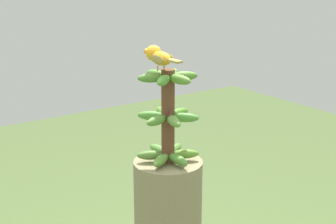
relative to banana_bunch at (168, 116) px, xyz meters
name	(u,v)px	position (x,y,z in m)	size (l,w,h in m)	color
banana_bunch	(168,116)	(0.00, 0.00, 0.00)	(0.24, 0.23, 0.36)	brown
perched_bird	(158,56)	(0.02, 0.03, 0.23)	(0.21, 0.06, 0.09)	#C68933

